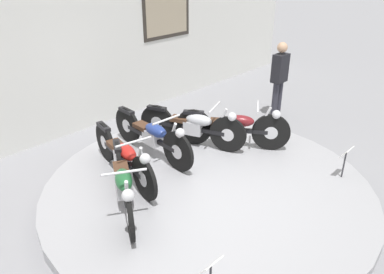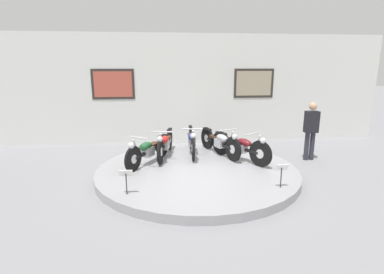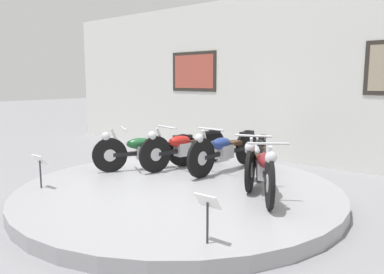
{
  "view_description": "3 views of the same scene",
  "coord_description": "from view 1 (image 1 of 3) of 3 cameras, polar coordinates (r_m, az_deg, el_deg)",
  "views": [
    {
      "loc": [
        -3.6,
        -3.08,
        3.3
      ],
      "look_at": [
        0.02,
        0.34,
        0.84
      ],
      "focal_mm": 35.0,
      "sensor_mm": 36.0,
      "label": 1
    },
    {
      "loc": [
        -0.87,
        -6.89,
        2.63
      ],
      "look_at": [
        -0.12,
        0.11,
        0.94
      ],
      "focal_mm": 28.0,
      "sensor_mm": 36.0,
      "label": 2
    },
    {
      "loc": [
        3.63,
        -4.22,
        1.78
      ],
      "look_at": [
        0.03,
        0.27,
        0.92
      ],
      "focal_mm": 35.0,
      "sensor_mm": 36.0,
      "label": 3
    }
  ],
  "objects": [
    {
      "name": "motorcycle_blue",
      "position": [
        6.23,
        -6.06,
        0.32
      ],
      "size": [
        0.54,
        2.02,
        0.81
      ],
      "color": "black",
      "rests_on": "display_platform"
    },
    {
      "name": "info_placard_front_left",
      "position": [
        3.82,
        2.85,
        -19.68
      ],
      "size": [
        0.26,
        0.11,
        0.51
      ],
      "color": "#333338",
      "rests_on": "display_platform"
    },
    {
      "name": "motorcycle_green",
      "position": [
        5.06,
        -10.41,
        -6.91
      ],
      "size": [
        1.06,
        1.71,
        0.78
      ],
      "color": "black",
      "rests_on": "display_platform"
    },
    {
      "name": "motorcycle_maroon",
      "position": [
        6.54,
        6.44,
        1.59
      ],
      "size": [
        1.17,
        1.7,
        0.81
      ],
      "color": "black",
      "rests_on": "display_platform"
    },
    {
      "name": "display_platform",
      "position": [
        5.72,
        2.39,
        -7.82
      ],
      "size": [
        4.86,
        4.86,
        0.19
      ],
      "primitive_type": "cylinder",
      "color": "#99999E",
      "rests_on": "ground_plane"
    },
    {
      "name": "back_wall",
      "position": [
        7.62,
        -18.08,
        14.02
      ],
      "size": [
        14.0,
        0.22,
        3.67
      ],
      "color": "silver",
      "rests_on": "ground_plane"
    },
    {
      "name": "visitor_standing",
      "position": [
        8.31,
        13.17,
        9.05
      ],
      "size": [
        0.36,
        0.22,
        1.65
      ],
      "color": "#2D2D38",
      "rests_on": "ground_plane"
    },
    {
      "name": "motorcycle_silver",
      "position": [
        6.57,
        0.23,
        1.82
      ],
      "size": [
        0.79,
        1.89,
        0.8
      ],
      "color": "black",
      "rests_on": "display_platform"
    },
    {
      "name": "ground_plane",
      "position": [
        5.77,
        2.38,
        -8.58
      ],
      "size": [
        60.0,
        60.0,
        0.0
      ],
      "primitive_type": "plane",
      "color": "gray"
    },
    {
      "name": "motorcycle_red",
      "position": [
        5.67,
        -10.33,
        -2.86
      ],
      "size": [
        0.59,
        1.96,
        0.8
      ],
      "color": "black",
      "rests_on": "display_platform"
    },
    {
      "name": "info_placard_front_centre",
      "position": [
        6.07,
        22.37,
        -2.71
      ],
      "size": [
        0.26,
        0.11,
        0.51
      ],
      "color": "#333338",
      "rests_on": "display_platform"
    }
  ]
}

